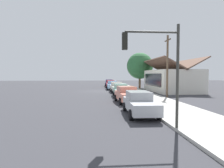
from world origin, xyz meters
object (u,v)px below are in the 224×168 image
object	(u,v)px
utility_pole_wooden	(167,65)
fire_hydrant_red	(127,90)
car_silver	(140,103)
car_skyblue	(112,85)
car_coral	(127,94)
car_navy	(109,83)
shade_tree	(140,66)
traffic_light_main	(156,60)
car_ivory	(117,87)
car_seafoam	(121,90)
car_cherry	(110,84)

from	to	relation	value
utility_pole_wooden	fire_hydrant_red	bearing A→B (deg)	-146.71
car_silver	car_skyblue	bearing A→B (deg)	-178.97
car_coral	utility_pole_wooden	xyz separation A→B (m)	(-3.87, 5.51, 3.11)
car_navy	utility_pole_wooden	size ratio (longest dim) A/B	0.65
car_coral	car_silver	distance (m)	5.93
shade_tree	fire_hydrant_red	distance (m)	11.95
car_silver	fire_hydrant_red	distance (m)	15.97
car_coral	shade_tree	world-z (taller)	shade_tree
car_coral	traffic_light_main	size ratio (longest dim) A/B	0.88
car_ivory	utility_pole_wooden	distance (m)	9.77
traffic_light_main	car_skyblue	bearing A→B (deg)	179.83
car_skyblue	car_seafoam	bearing A→B (deg)	2.26
car_seafoam	traffic_light_main	bearing A→B (deg)	1.37
car_skyblue	shade_tree	world-z (taller)	shade_tree
car_seafoam	shade_tree	distance (m)	16.45
car_coral	traffic_light_main	distance (m)	10.29
car_cherry	car_ivory	bearing A→B (deg)	3.45
car_cherry	car_skyblue	bearing A→B (deg)	1.99
car_cherry	car_coral	size ratio (longest dim) A/B	1.02
car_cherry	car_seafoam	xyz separation A→B (m)	(17.81, 0.04, -0.00)
car_skyblue	car_silver	world-z (taller)	same
car_silver	shade_tree	bearing A→B (deg)	168.36
car_seafoam	traffic_light_main	world-z (taller)	traffic_light_main
car_skyblue	utility_pole_wooden	distance (m)	14.78
car_seafoam	shade_tree	size ratio (longest dim) A/B	0.63
car_cherry	car_coral	bearing A→B (deg)	2.78
car_ivory	traffic_light_main	world-z (taller)	traffic_light_main
car_seafoam	utility_pole_wooden	bearing A→B (deg)	76.46
utility_pole_wooden	shade_tree	bearing A→B (deg)	178.87
car_seafoam	shade_tree	bearing A→B (deg)	160.97
car_seafoam	car_coral	world-z (taller)	same
car_cherry	car_silver	world-z (taller)	same
car_coral	fire_hydrant_red	bearing A→B (deg)	168.16
car_silver	traffic_light_main	world-z (taller)	traffic_light_main
car_navy	car_silver	world-z (taller)	same
car_skyblue	shade_tree	distance (m)	7.66
car_ivory	car_coral	distance (m)	11.42
car_skyblue	fire_hydrant_red	xyz separation A→B (m)	(7.24, 1.58, -0.32)
traffic_light_main	fire_hydrant_red	distance (m)	20.18
shade_tree	utility_pole_wooden	world-z (taller)	utility_pole_wooden
traffic_light_main	fire_hydrant_red	bearing A→B (deg)	175.23
car_cherry	fire_hydrant_red	distance (m)	13.34
car_ivory	fire_hydrant_red	world-z (taller)	car_ivory
car_silver	fire_hydrant_red	world-z (taller)	car_silver
car_navy	car_cherry	distance (m)	6.00
car_seafoam	car_coral	bearing A→B (deg)	1.59
utility_pole_wooden	traffic_light_main	bearing A→B (deg)	-22.30
car_cherry	utility_pole_wooden	world-z (taller)	utility_pole_wooden
car_skyblue	traffic_light_main	distance (m)	27.26
car_silver	car_navy	bearing A→B (deg)	-179.32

